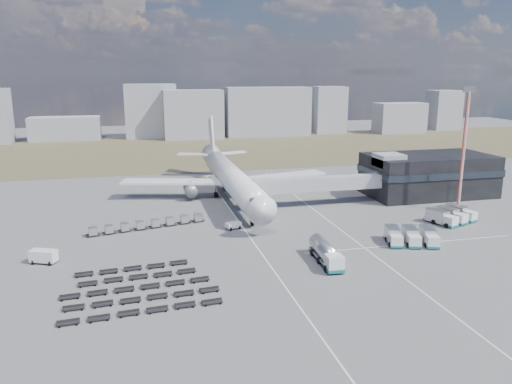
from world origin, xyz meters
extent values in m
plane|color=#565659|center=(0.00, 0.00, 0.00)|extent=(420.00, 420.00, 0.00)
cube|color=#4A442C|center=(0.00, 110.00, 0.01)|extent=(420.00, 90.00, 0.01)
cube|color=silver|center=(-2.00, 5.00, 0.01)|extent=(0.25, 110.00, 0.01)
cube|color=silver|center=(16.00, 5.00, 0.01)|extent=(0.25, 110.00, 0.01)
cube|color=silver|center=(25.00, -8.00, 0.01)|extent=(40.00, 0.25, 0.01)
cube|color=black|center=(48.00, 24.00, 5.00)|extent=(30.00, 16.00, 10.00)
cube|color=#262D38|center=(48.00, 24.00, 6.20)|extent=(30.40, 16.40, 1.60)
cube|color=#939399|center=(36.00, 22.00, 9.50)|extent=(6.00, 6.00, 3.00)
cube|color=#939399|center=(18.10, 20.50, 5.10)|extent=(29.80, 3.00, 3.00)
cube|color=#939399|center=(4.70, 20.00, 5.10)|extent=(4.00, 3.60, 3.40)
cylinder|color=slate|center=(6.20, 20.50, 2.55)|extent=(0.70, 0.70, 5.10)
cylinder|color=black|center=(6.20, 20.50, 0.45)|extent=(1.40, 0.90, 1.40)
cylinder|color=white|center=(0.00, 30.00, 5.30)|extent=(5.60, 48.00, 5.60)
cone|color=white|center=(0.00, 3.50, 5.30)|extent=(5.60, 5.00, 5.60)
cone|color=white|center=(0.00, 58.00, 6.10)|extent=(5.60, 8.00, 5.60)
cube|color=black|center=(0.00, 5.50, 6.10)|extent=(2.20, 2.00, 0.80)
cube|color=white|center=(-13.00, 35.00, 4.10)|extent=(25.59, 11.38, 0.50)
cube|color=white|center=(13.00, 35.00, 4.10)|extent=(25.59, 11.38, 0.50)
cylinder|color=slate|center=(-9.50, 33.00, 2.40)|extent=(3.00, 5.00, 3.00)
cylinder|color=slate|center=(9.50, 33.00, 2.40)|extent=(3.00, 5.00, 3.00)
cube|color=white|center=(-5.50, 60.00, 6.50)|extent=(9.49, 5.63, 0.35)
cube|color=white|center=(5.50, 60.00, 6.50)|extent=(9.49, 5.63, 0.35)
cube|color=white|center=(0.00, 61.00, 11.80)|extent=(0.50, 9.06, 11.45)
cylinder|color=slate|center=(0.00, 9.00, 1.25)|extent=(0.50, 0.50, 2.50)
cylinder|color=slate|center=(-3.20, 34.00, 1.25)|extent=(0.60, 0.60, 2.50)
cylinder|color=slate|center=(3.20, 34.00, 1.25)|extent=(0.60, 0.60, 2.50)
cylinder|color=black|center=(0.00, 9.00, 0.50)|extent=(0.50, 1.20, 1.20)
cube|color=#8F929C|center=(-51.78, 153.49, 5.13)|extent=(29.97, 12.00, 10.27)
cube|color=#8F929C|center=(-14.11, 153.74, 12.19)|extent=(23.07, 12.00, 24.37)
cube|color=#8F929C|center=(4.40, 145.08, 10.92)|extent=(26.55, 12.00, 21.85)
cube|color=#8F929C|center=(39.70, 146.75, 11.40)|extent=(39.74, 12.00, 22.80)
cube|color=#8F929C|center=(72.19, 151.42, 11.36)|extent=(15.43, 12.00, 22.73)
cube|color=#8F929C|center=(106.98, 143.53, 7.36)|extent=(24.30, 12.00, 14.72)
cube|color=#8F929C|center=(137.19, 151.80, 10.18)|extent=(14.94, 12.00, 20.35)
cube|color=white|center=(6.72, -16.76, 1.52)|extent=(2.63, 2.63, 2.41)
cube|color=#126767|center=(6.72, -16.76, 0.58)|extent=(2.74, 2.74, 0.52)
cylinder|color=#B8B8BD|center=(6.96, -11.64, 1.99)|extent=(2.99, 7.96, 2.62)
cube|color=slate|center=(6.96, -11.64, 0.78)|extent=(2.89, 7.96, 0.37)
cylinder|color=black|center=(6.89, -13.20, 0.52)|extent=(2.77, 1.28, 1.15)
cube|color=white|center=(-4.00, 8.00, 0.67)|extent=(3.25, 2.48, 1.34)
cube|color=white|center=(-36.71, -2.44, 1.10)|extent=(4.50, 3.29, 2.20)
cube|color=white|center=(1.00, 40.50, 1.41)|extent=(2.40, 5.41, 2.48)
cube|color=#126767|center=(1.00, 40.50, 0.40)|extent=(2.49, 5.50, 0.40)
cube|color=white|center=(21.33, -9.03, 1.18)|extent=(2.58, 2.52, 2.00)
cube|color=#126767|center=(21.33, -9.03, 0.41)|extent=(2.69, 2.63, 0.41)
cube|color=#B8B8BD|center=(22.25, -5.98, 1.54)|extent=(3.30, 4.63, 2.36)
cube|color=white|center=(24.28, -9.92, 1.18)|extent=(2.58, 2.52, 2.00)
cube|color=#126767|center=(24.28, -9.92, 0.41)|extent=(2.69, 2.63, 0.41)
cube|color=#B8B8BD|center=(25.21, -6.88, 1.54)|extent=(3.30, 4.63, 2.36)
cube|color=white|center=(27.24, -10.82, 1.18)|extent=(2.58, 2.52, 2.00)
cube|color=#126767|center=(27.24, -10.82, 0.41)|extent=(2.69, 2.63, 0.41)
cube|color=#B8B8BD|center=(28.16, -7.78, 1.54)|extent=(3.30, 4.63, 2.36)
cube|color=white|center=(37.56, -0.99, 1.20)|extent=(2.69, 2.64, 2.03)
cube|color=#126767|center=(37.56, -0.99, 0.42)|extent=(2.81, 2.76, 0.42)
cube|color=#B8B8BD|center=(36.45, 2.05, 1.57)|extent=(3.54, 4.75, 2.40)
cube|color=white|center=(40.51, 0.08, 1.20)|extent=(2.69, 2.64, 2.03)
cube|color=#126767|center=(40.51, 0.08, 0.42)|extent=(2.81, 2.76, 0.42)
cube|color=#B8B8BD|center=(39.40, 3.12, 1.57)|extent=(3.54, 4.75, 2.40)
cube|color=white|center=(43.47, 1.16, 1.20)|extent=(2.69, 2.64, 2.03)
cube|color=#126767|center=(43.47, 1.16, 0.42)|extent=(2.81, 2.76, 0.42)
cube|color=#B8B8BD|center=(42.36, 4.20, 1.57)|extent=(3.54, 4.75, 2.40)
cube|color=black|center=(-30.15, 9.71, 0.28)|extent=(2.65, 1.96, 0.17)
cube|color=#B8B8BD|center=(-30.15, 9.71, 1.06)|extent=(1.76, 1.76, 1.38)
cube|color=black|center=(-27.28, 10.36, 0.28)|extent=(2.65, 1.96, 0.17)
cube|color=#B8B8BD|center=(-27.28, 10.36, 1.06)|extent=(1.76, 1.76, 1.38)
cube|color=black|center=(-24.42, 11.01, 0.28)|extent=(2.65, 1.96, 0.17)
cube|color=#B8B8BD|center=(-24.42, 11.01, 1.06)|extent=(1.76, 1.76, 1.38)
cube|color=black|center=(-21.55, 11.66, 0.28)|extent=(2.65, 1.96, 0.17)
cube|color=#B8B8BD|center=(-21.55, 11.66, 1.06)|extent=(1.76, 1.76, 1.38)
cube|color=black|center=(-18.68, 12.31, 0.28)|extent=(2.65, 1.96, 0.17)
cube|color=#B8B8BD|center=(-18.68, 12.31, 1.06)|extent=(1.76, 1.76, 1.38)
cube|color=black|center=(-15.82, 12.96, 0.28)|extent=(2.65, 1.96, 0.17)
cube|color=#B8B8BD|center=(-15.82, 12.96, 1.06)|extent=(1.76, 1.76, 1.38)
cube|color=black|center=(-12.95, 13.61, 0.28)|extent=(2.65, 1.96, 0.17)
cube|color=#B8B8BD|center=(-12.95, 13.61, 1.06)|extent=(1.76, 1.76, 1.38)
cube|color=black|center=(-10.09, 14.26, 0.28)|extent=(2.65, 1.96, 0.17)
cube|color=#B8B8BD|center=(-10.09, 14.26, 1.06)|extent=(1.76, 1.76, 1.38)
cube|color=black|center=(-21.74, -23.38, 0.32)|extent=(21.35, 3.12, 0.64)
cube|color=black|center=(-22.05, -19.66, 0.32)|extent=(21.35, 3.12, 0.64)
cube|color=black|center=(-22.37, -15.94, 0.32)|extent=(21.35, 3.12, 0.64)
cube|color=black|center=(-22.68, -12.22, 0.32)|extent=(17.81, 2.82, 0.64)
cube|color=black|center=(-23.00, -8.51, 0.32)|extent=(17.81, 2.82, 0.64)
cylinder|color=red|center=(46.66, 9.65, 12.88)|extent=(0.72, 0.72, 25.77)
cube|color=slate|center=(46.66, 9.65, 26.08)|extent=(2.51, 1.57, 1.24)
cube|color=#565659|center=(46.66, 9.65, 0.15)|extent=(2.06, 2.06, 0.31)
camera|label=1|loc=(-21.43, -82.72, 29.62)|focal=35.00mm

